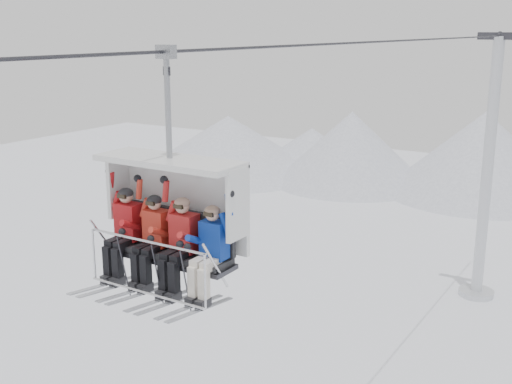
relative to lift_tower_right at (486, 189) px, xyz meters
The scene contains 7 objects.
lift_tower_right is the anchor object (origin of this frame).
haul_cable 23.25m from the lift_tower_right, 90.00° to the right, with size 0.06×0.06×50.00m, color #303035.
chairlift_carrier 25.07m from the lift_tower_right, 90.00° to the right, with size 2.59×1.17×3.98m.
skier_far_left 25.29m from the lift_tower_right, 92.13° to the right, with size 0.44×1.69×1.74m.
skier_center_left 25.28m from the lift_tower_right, 90.65° to the right, with size 0.43×1.69×1.69m.
skier_center_right 25.28m from the lift_tower_right, 89.27° to the right, with size 0.44×1.69×1.74m.
skier_far_right 25.29m from the lift_tower_right, 87.88° to the right, with size 0.42×1.69×1.68m.
Camera 1 is at (6.70, -10.78, 13.66)m, focal length 45.00 mm.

